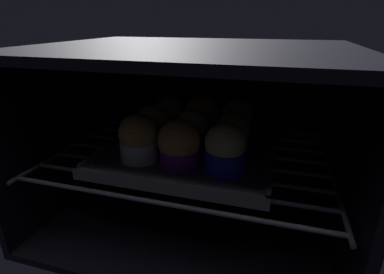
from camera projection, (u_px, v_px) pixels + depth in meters
oven_cavity at (198, 132)px, 65.29cm from camera, size 59.00×47.00×37.00cm
oven_rack at (193, 153)px, 62.75cm from camera, size 54.80×42.00×0.80cm
baking_tray at (192, 150)px, 61.90cm from camera, size 33.23×33.23×2.20cm
muffin_row0_col0 at (139, 139)px, 55.05cm from camera, size 7.29×7.29×8.89cm
muffin_row0_col1 at (181, 145)px, 53.08cm from camera, size 7.77×7.77×8.56cm
muffin_row0_col2 at (225, 148)px, 50.94cm from camera, size 7.19×7.19×8.75cm
muffin_row1_col0 at (154, 127)px, 62.12cm from camera, size 7.11×7.11×8.44cm
muffin_row1_col1 at (193, 130)px, 60.39cm from camera, size 7.11×7.11×8.10cm
muffin_row1_col2 at (232, 134)px, 58.32cm from camera, size 7.18×7.18×8.63cm
muffin_row2_col0 at (170, 116)px, 69.81cm from camera, size 7.29×7.29×8.10cm
muffin_row2_col1 at (201, 117)px, 67.21cm from camera, size 7.71×7.71×9.01cm
muffin_row2_col2 at (237, 120)px, 65.53cm from camera, size 7.11×7.11×9.09cm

